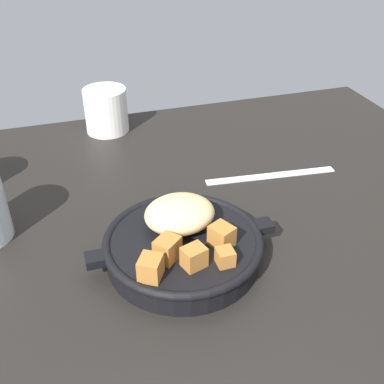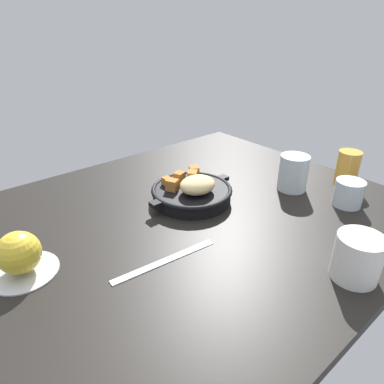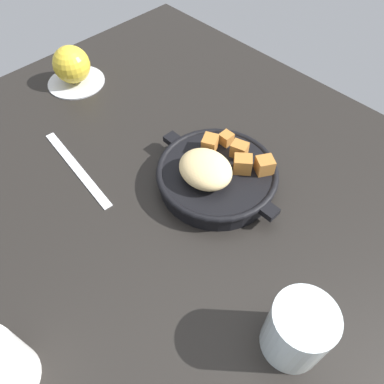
% 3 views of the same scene
% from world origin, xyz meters
% --- Properties ---
extents(ground_plane, '(1.04, 0.87, 0.02)m').
position_xyz_m(ground_plane, '(0.00, 0.00, -0.01)').
color(ground_plane, black).
extents(cast_iron_skillet, '(0.25, 0.21, 0.08)m').
position_xyz_m(cast_iron_skillet, '(-0.04, -0.05, 0.03)').
color(cast_iron_skillet, black).
rests_on(cast_iron_skillet, ground_plane).
extents(saucer_plate, '(0.13, 0.13, 0.01)m').
position_xyz_m(saucer_plate, '(0.38, -0.04, 0.00)').
color(saucer_plate, '#B7BABF').
rests_on(saucer_plate, ground_plane).
extents(red_apple, '(0.08, 0.08, 0.08)m').
position_xyz_m(red_apple, '(0.38, -0.04, 0.05)').
color(red_apple, gold).
rests_on(red_apple, saucer_plate).
extents(butter_knife, '(0.23, 0.04, 0.00)m').
position_xyz_m(butter_knife, '(0.16, 0.11, 0.00)').
color(butter_knife, silver).
rests_on(butter_knife, ground_plane).
extents(water_glass_tall, '(0.08, 0.08, 0.10)m').
position_xyz_m(water_glass_tall, '(-0.30, 0.08, 0.05)').
color(water_glass_tall, silver).
rests_on(water_glass_tall, ground_plane).
extents(water_glass_short, '(0.07, 0.07, 0.07)m').
position_xyz_m(water_glass_short, '(-0.33, 0.22, 0.03)').
color(water_glass_short, silver).
rests_on(water_glass_short, ground_plane).
extents(ceramic_mug_white, '(0.08, 0.08, 0.09)m').
position_xyz_m(ceramic_mug_white, '(-0.08, 0.37, 0.04)').
color(ceramic_mug_white, silver).
rests_on(ceramic_mug_white, ground_plane).
extents(juice_glass_amber, '(0.06, 0.06, 0.10)m').
position_xyz_m(juice_glass_amber, '(-0.44, 0.16, 0.05)').
color(juice_glass_amber, gold).
rests_on(juice_glass_amber, ground_plane).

